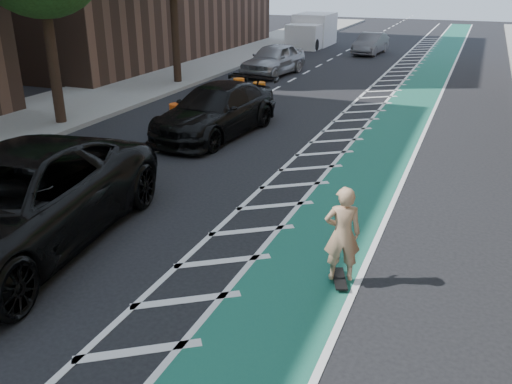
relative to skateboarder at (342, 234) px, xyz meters
The scene contains 15 objects.
ground 4.10m from the skateboarder, 157.93° to the right, with size 120.00×120.00×0.00m, color black.
bike_lane 8.58m from the skateboarder, 94.71° to the left, with size 2.00×90.00×0.01m, color #175348.
buffer_strip 8.83m from the skateboarder, 104.51° to the left, with size 1.40×90.00×0.01m, color silver.
sidewalk_left 15.72m from the skateboarder, 147.22° to the left, with size 5.00×90.00×0.15m, color gray.
curb_left 13.73m from the skateboarder, 141.67° to the left, with size 0.12×90.00×0.16m, color gray.
skateboard 0.87m from the skateboarder, ahead, with size 0.45×0.75×0.10m.
skateboarder is the anchor object (origin of this frame).
suv_near 6.21m from the skateboarder, 169.39° to the right, with size 3.20×6.93×1.93m, color black.
suv_far 9.71m from the skateboarder, 128.92° to the left, with size 2.25×5.54×1.61m, color black.
car_silver 20.52m from the skateboarder, 113.83° to the left, with size 1.88×4.66×1.59m, color #9E9FA3.
car_grey 28.87m from the skateboarder, 100.26° to the left, with size 1.40×4.03×1.33m, color slate.
box_truck 32.47m from the skateboarder, 107.75° to the left, with size 2.44×5.32×2.21m.
barrel_a 10.59m from the skateboarder, 135.14° to the left, with size 0.67×0.67×0.92m.
barrel_b 13.84m from the skateboarder, 117.82° to the left, with size 0.65×0.65×0.88m.
barrel_c 15.12m from the skateboarder, 120.64° to the left, with size 0.60×0.60×0.82m.
Camera 1 is at (5.45, -6.58, 5.03)m, focal length 38.00 mm.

